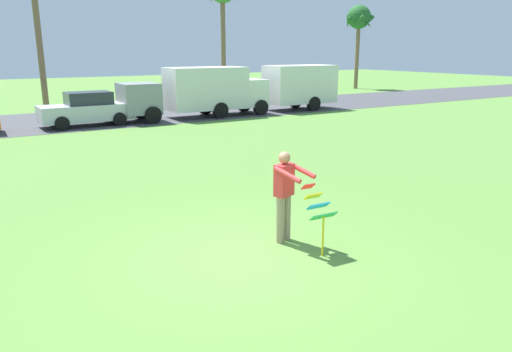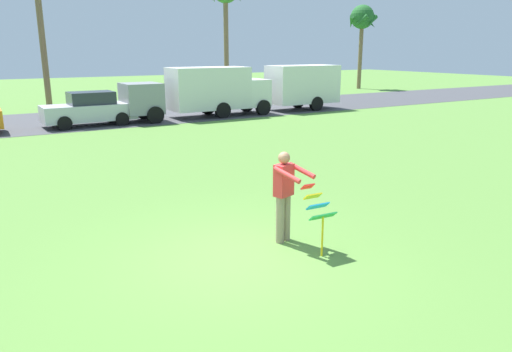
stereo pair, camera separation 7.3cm
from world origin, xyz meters
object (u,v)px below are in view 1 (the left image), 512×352
Objects in this scene: person_kite_flyer at (285,193)px; palm_tree_far_left at (359,20)px; parked_truck_grey_van at (192,91)px; kite_held at (318,209)px; parked_car_silver at (87,110)px; parked_truck_white_box at (289,86)px.

palm_tree_far_left is (26.60, 27.13, 5.12)m from person_kite_flyer.
parked_truck_grey_van is (5.48, 16.62, 0.46)m from person_kite_flyer.
parked_car_silver is at bearing 90.45° from kite_held.
kite_held is 18.15m from parked_truck_grey_van.
person_kite_flyer is 1.43× the size of kite_held.
person_kite_flyer is 0.78m from kite_held.
palm_tree_far_left is (26.53, 10.51, 5.30)m from parked_car_silver.
parked_truck_white_box is at bearing -0.00° from parked_truck_grey_van.
palm_tree_far_left reaches higher than kite_held.
kite_held is 38.74m from palm_tree_far_left.
palm_tree_far_left is at bearing 21.61° from parked_car_silver.
palm_tree_far_left reaches higher than person_kite_flyer.
parked_truck_grey_van is at bearing 73.10° from kite_held.
parked_car_silver is 29.03m from palm_tree_far_left.
parked_truck_grey_van is 1.00× the size of parked_truck_white_box.
parked_truck_white_box reaches higher than person_kite_flyer.
parked_truck_white_box is at bearing 54.93° from person_kite_flyer.
palm_tree_far_left is at bearing 35.14° from parked_truck_white_box.
parked_car_silver is 5.44m from parked_truck_grey_van.
parked_car_silver reaches higher than kite_held.
parked_truck_grey_van is at bearing -0.01° from parked_car_silver.
palm_tree_far_left reaches higher than parked_car_silver.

